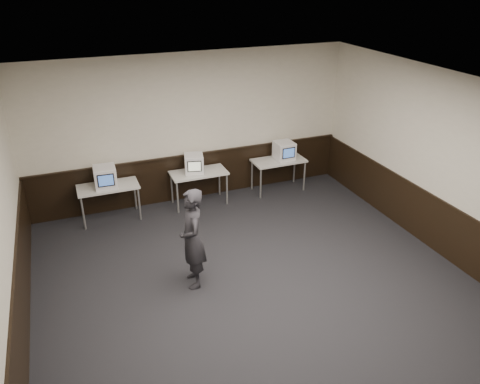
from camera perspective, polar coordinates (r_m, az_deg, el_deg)
name	(u,v)px	position (r m, az deg, el deg)	size (l,w,h in m)	color
floor	(268,301)	(7.52, 3.41, -13.15)	(8.00, 8.00, 0.00)	black
ceiling	(274,100)	(6.04, 4.21, 11.13)	(8.00, 8.00, 0.00)	white
back_wall	(192,128)	(10.10, -5.92, 7.71)	(7.00, 7.00, 0.00)	beige
right_wall	(462,175)	(8.60, 25.42, 1.93)	(8.00, 8.00, 0.00)	beige
wainscot_back	(194,176)	(10.48, -5.62, 1.96)	(6.98, 0.04, 1.00)	black
wainscot_left	(20,335)	(6.82, -25.24, -15.49)	(0.04, 7.98, 1.00)	black
wainscot_right	(448,232)	(9.05, 24.02, -4.45)	(0.04, 7.98, 1.00)	black
wainscot_rail	(193,155)	(10.26, -5.72, 4.57)	(6.98, 0.06, 0.04)	black
desk_left	(108,189)	(9.77, -15.77, 0.34)	(1.20, 0.60, 0.75)	silver
desk_center	(199,175)	(10.07, -5.05, 2.07)	(1.20, 0.60, 0.75)	silver
desk_right	(279,163)	(10.71, 4.73, 3.58)	(1.20, 0.60, 0.75)	silver
emac_left	(105,177)	(9.62, -16.11, 1.78)	(0.45, 0.48, 0.43)	white
emac_center	(194,164)	(9.97, -5.63, 3.48)	(0.48, 0.49, 0.39)	white
emac_right	(284,151)	(10.66, 5.41, 5.04)	(0.42, 0.45, 0.41)	white
person	(192,239)	(7.45, -5.82, -5.70)	(0.62, 0.40, 1.69)	#252429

